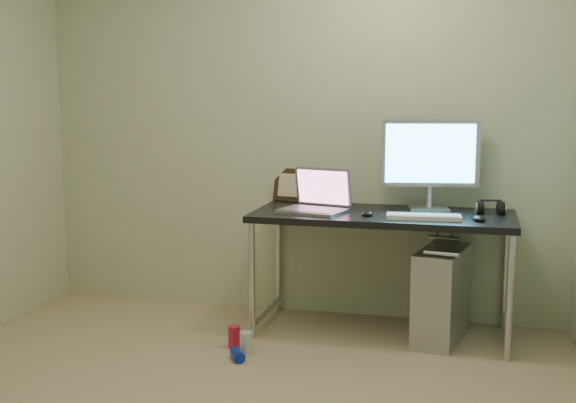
# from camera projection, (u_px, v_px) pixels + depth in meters

# --- Properties ---
(wall_back) EXTENTS (3.50, 0.02, 2.50)m
(wall_back) POSITION_uv_depth(u_px,v_px,m) (297.00, 126.00, 4.75)
(wall_back) COLOR beige
(wall_back) RESTS_ON ground
(desk) EXTENTS (1.55, 0.68, 0.75)m
(desk) POSITION_uv_depth(u_px,v_px,m) (383.00, 226.00, 4.35)
(desk) COLOR black
(desk) RESTS_ON ground
(tower_computer) EXTENTS (0.33, 0.57, 0.59)m
(tower_computer) POSITION_uv_depth(u_px,v_px,m) (442.00, 295.00, 4.28)
(tower_computer) COLOR #B1B2B6
(tower_computer) RESTS_ON ground
(cable_a) EXTENTS (0.01, 0.16, 0.69)m
(cable_a) POSITION_uv_depth(u_px,v_px,m) (437.00, 262.00, 4.59)
(cable_a) COLOR black
(cable_a) RESTS_ON ground
(cable_b) EXTENTS (0.02, 0.11, 0.71)m
(cable_b) POSITION_uv_depth(u_px,v_px,m) (451.00, 266.00, 4.55)
(cable_b) COLOR black
(cable_b) RESTS_ON ground
(can_red) EXTENTS (0.09, 0.09, 0.13)m
(can_red) POSITION_uv_depth(u_px,v_px,m) (234.00, 337.00, 4.18)
(can_red) COLOR #C71C3F
(can_red) RESTS_ON ground
(can_white) EXTENTS (0.07, 0.07, 0.13)m
(can_white) POSITION_uv_depth(u_px,v_px,m) (246.00, 343.00, 4.07)
(can_white) COLOR silver
(can_white) RESTS_ON ground
(can_blue) EXTENTS (0.11, 0.13, 0.06)m
(can_blue) POSITION_uv_depth(u_px,v_px,m) (237.00, 355.00, 3.98)
(can_blue) COLOR #0D27B3
(can_blue) RESTS_ON ground
(laptop) EXTENTS (0.44, 0.39, 0.26)m
(laptop) POSITION_uv_depth(u_px,v_px,m) (317.00, 201.00, 4.39)
(laptop) COLOR #BBBBC3
(laptop) RESTS_ON desk
(monitor) EXTENTS (0.59, 0.21, 0.56)m
(monitor) POSITION_uv_depth(u_px,v_px,m) (430.00, 157.00, 4.39)
(monitor) COLOR #BBBBC3
(monitor) RESTS_ON desk
(keyboard) EXTENTS (0.43, 0.17, 0.03)m
(keyboard) POSITION_uv_depth(u_px,v_px,m) (424.00, 217.00, 4.12)
(keyboard) COLOR white
(keyboard) RESTS_ON desk
(mouse_right) EXTENTS (0.10, 0.13, 0.04)m
(mouse_right) POSITION_uv_depth(u_px,v_px,m) (479.00, 217.00, 4.06)
(mouse_right) COLOR black
(mouse_right) RESTS_ON desk
(mouse_left) EXTENTS (0.09, 0.12, 0.04)m
(mouse_left) POSITION_uv_depth(u_px,v_px,m) (367.00, 212.00, 4.24)
(mouse_left) COLOR black
(mouse_left) RESTS_ON desk
(headphones) EXTENTS (0.17, 0.10, 0.11)m
(headphones) POSITION_uv_depth(u_px,v_px,m) (490.00, 209.00, 4.29)
(headphones) COLOR black
(headphones) RESTS_ON desk
(picture_frame) EXTENTS (0.28, 0.13, 0.22)m
(picture_frame) POSITION_uv_depth(u_px,v_px,m) (293.00, 185.00, 4.78)
(picture_frame) COLOR black
(picture_frame) RESTS_ON desk
(webcam) EXTENTS (0.04, 0.04, 0.11)m
(webcam) POSITION_uv_depth(u_px,v_px,m) (322.00, 191.00, 4.72)
(webcam) COLOR silver
(webcam) RESTS_ON desk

